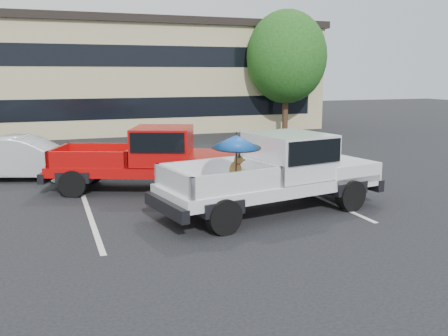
% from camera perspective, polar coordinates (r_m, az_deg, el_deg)
% --- Properties ---
extents(ground, '(90.00, 90.00, 0.00)m').
position_cam_1_polar(ground, '(10.74, 2.32, -7.17)').
color(ground, black).
rests_on(ground, ground).
extents(stripe_left, '(0.12, 5.00, 0.01)m').
position_cam_1_polar(stripe_left, '(11.95, -14.95, -5.65)').
color(stripe_left, silver).
rests_on(stripe_left, ground).
extents(stripe_right, '(0.12, 5.00, 0.01)m').
position_cam_1_polar(stripe_right, '(13.76, 10.81, -3.32)').
color(stripe_right, silver).
rests_on(stripe_right, ground).
extents(motel_building, '(20.40, 8.40, 6.30)m').
position_cam_1_polar(motel_building, '(31.00, -9.08, 10.43)').
color(motel_building, tan).
rests_on(motel_building, ground).
extents(tree_right, '(4.46, 4.46, 6.78)m').
position_cam_1_polar(tree_right, '(28.54, 7.15, 12.48)').
color(tree_right, '#332114').
rests_on(tree_right, ground).
extents(tree_back, '(4.68, 4.68, 7.11)m').
position_cam_1_polar(tree_back, '(34.90, -3.48, 12.55)').
color(tree_back, '#332114').
rests_on(tree_back, ground).
extents(silver_pickup, '(5.96, 2.99, 2.06)m').
position_cam_1_polar(silver_pickup, '(12.16, 6.60, 0.01)').
color(silver_pickup, black).
rests_on(silver_pickup, ground).
extents(red_pickup, '(5.82, 3.79, 1.82)m').
position_cam_1_polar(red_pickup, '(14.32, -7.64, 1.37)').
color(red_pickup, black).
rests_on(red_pickup, ground).
extents(silver_sedan, '(4.40, 2.68, 1.37)m').
position_cam_1_polar(silver_sedan, '(16.97, -21.77, 1.10)').
color(silver_sedan, silver).
rests_on(silver_sedan, ground).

